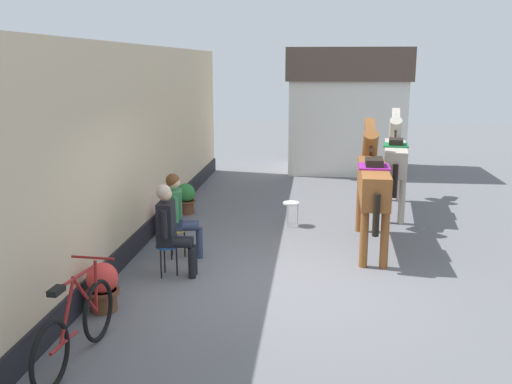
% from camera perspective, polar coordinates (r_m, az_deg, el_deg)
% --- Properties ---
extents(ground_plane, '(40.00, 40.00, 0.00)m').
position_cam_1_polar(ground_plane, '(11.22, 3.00, -3.24)').
color(ground_plane, slate).
extents(pub_facade_wall, '(0.34, 14.00, 3.40)m').
position_cam_1_polar(pub_facade_wall, '(9.90, -12.30, 3.43)').
color(pub_facade_wall, '#CCB793').
rests_on(pub_facade_wall, ground_plane).
extents(distant_cottage, '(3.40, 2.60, 3.50)m').
position_cam_1_polar(distant_cottage, '(16.88, 8.98, 8.26)').
color(distant_cottage, silver).
rests_on(distant_cottage, ground_plane).
extents(seated_visitor_near, '(0.61, 0.49, 1.39)m').
position_cam_1_polar(seated_visitor_near, '(8.43, -8.55, -3.35)').
color(seated_visitor_near, '#194C99').
rests_on(seated_visitor_near, ground_plane).
extents(seated_visitor_far, '(0.61, 0.48, 1.39)m').
position_cam_1_polar(seated_visitor_far, '(9.23, -7.71, -1.89)').
color(seated_visitor_far, gold).
rests_on(seated_visitor_far, ground_plane).
extents(saddled_horse_near, '(0.53, 3.00, 2.06)m').
position_cam_1_polar(saddled_horse_near, '(9.85, 11.56, 1.17)').
color(saddled_horse_near, brown).
rests_on(saddled_horse_near, ground_plane).
extents(saddled_horse_far, '(0.69, 2.99, 2.06)m').
position_cam_1_polar(saddled_horse_far, '(12.43, 13.72, 3.46)').
color(saddled_horse_far, '#B2A899').
rests_on(saddled_horse_far, ground_plane).
extents(flower_planter_nearest, '(0.43, 0.43, 0.64)m').
position_cam_1_polar(flower_planter_nearest, '(7.59, -15.08, -9.07)').
color(flower_planter_nearest, brown).
rests_on(flower_planter_nearest, ground_plane).
extents(flower_planter_inner_far, '(0.43, 0.43, 0.64)m').
position_cam_1_polar(flower_planter_inner_far, '(10.50, -8.80, -2.63)').
color(flower_planter_inner_far, '#4C4C51').
rests_on(flower_planter_inner_far, ground_plane).
extents(flower_planter_farthest, '(0.43, 0.43, 0.64)m').
position_cam_1_polar(flower_planter_farthest, '(12.02, -7.05, -0.58)').
color(flower_planter_farthest, brown).
rests_on(flower_planter_farthest, ground_plane).
extents(leaning_bicycle, '(0.50, 1.76, 1.02)m').
position_cam_1_polar(leaning_bicycle, '(6.41, -17.53, -12.82)').
color(leaning_bicycle, black).
rests_on(leaning_bicycle, ground_plane).
extents(spare_stool_white, '(0.32, 0.32, 0.46)m').
position_cam_1_polar(spare_stool_white, '(11.06, 3.53, -1.34)').
color(spare_stool_white, white).
rests_on(spare_stool_white, ground_plane).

